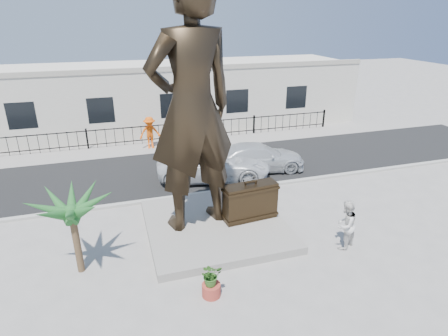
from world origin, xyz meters
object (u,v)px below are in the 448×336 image
at_px(statue, 192,109).
at_px(car_white, 214,163).
at_px(suitcase, 250,202).
at_px(tourist, 345,225).

bearing_deg(statue, car_white, -128.20).
bearing_deg(car_white, suitcase, -165.44).
distance_m(suitcase, tourist, 3.59).
height_order(suitcase, car_white, suitcase).
xyz_separation_m(statue, tourist, (4.76, -2.81, -3.83)).
xyz_separation_m(suitcase, tourist, (2.65, -2.42, -0.12)).
bearing_deg(suitcase, statue, 164.53).
height_order(suitcase, tourist, tourist).
distance_m(tourist, car_white, 7.78).
height_order(tourist, car_white, tourist).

